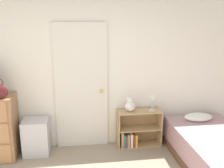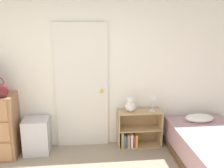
# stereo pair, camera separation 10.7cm
# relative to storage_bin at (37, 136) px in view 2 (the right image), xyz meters

# --- Properties ---
(wall_back) EXTENTS (10.00, 0.06, 2.55)m
(wall_back) POSITION_rel_storage_bin_xyz_m (0.86, 0.23, 0.99)
(wall_back) COLOR white
(wall_back) RESTS_ON ground_plane
(door_closed) EXTENTS (0.84, 0.09, 2.03)m
(door_closed) POSITION_rel_storage_bin_xyz_m (0.73, 0.18, 0.74)
(door_closed) COLOR silver
(door_closed) RESTS_ON ground_plane
(storage_bin) EXTENTS (0.39, 0.36, 0.56)m
(storage_bin) POSITION_rel_storage_bin_xyz_m (0.00, 0.00, 0.00)
(storage_bin) COLOR silver
(storage_bin) RESTS_ON ground_plane
(bookshelf) EXTENTS (0.73, 0.27, 0.62)m
(bookshelf) POSITION_rel_storage_bin_xyz_m (1.60, 0.05, -0.04)
(bookshelf) COLOR tan
(bookshelf) RESTS_ON ground_plane
(teddy_bear) EXTENTS (0.17, 0.17, 0.26)m
(teddy_bear) POSITION_rel_storage_bin_xyz_m (1.51, 0.04, 0.44)
(teddy_bear) COLOR silver
(teddy_bear) RESTS_ON bookshelf
(desk_lamp) EXTENTS (0.11, 0.11, 0.27)m
(desk_lamp) POSITION_rel_storage_bin_xyz_m (1.88, 0.01, 0.52)
(desk_lamp) COLOR silver
(desk_lamp) RESTS_ON bookshelf
(bed) EXTENTS (1.04, 1.95, 0.57)m
(bed) POSITION_rel_storage_bin_xyz_m (2.63, -0.78, -0.05)
(bed) COLOR brown
(bed) RESTS_ON ground_plane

